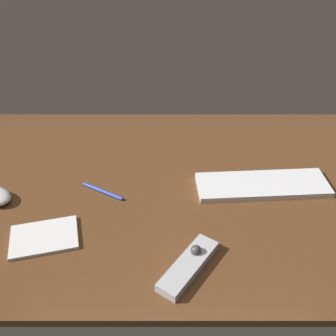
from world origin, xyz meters
The scene contains 5 objects.
desk centered at (0.00, 0.00, 1.00)cm, with size 140.00×84.00×2.00cm, color brown.
keyboard centered at (19.82, -1.09, 2.82)cm, with size 35.77×11.57×1.64cm, color white.
media_remote centered at (-1.56, -29.36, 3.16)cm, with size 14.16×17.28×3.75cm.
notepad centered at (-35.19, -20.45, 2.41)cm, with size 15.40×10.84×0.82cm, color silver.
pen centered at (-23.79, -3.38, 2.46)cm, with size 0.92×0.92×13.01cm, color blue.
Camera 1 is at (-6.12, -85.16, 68.41)cm, focal length 41.53 mm.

